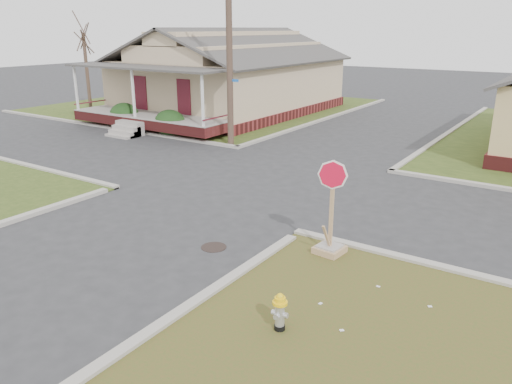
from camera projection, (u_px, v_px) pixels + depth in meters
The scene contains 11 objects.
ground at pixel (163, 223), 14.05m from camera, with size 120.00×120.00×0.00m, color #2C2C2F.
verge_far_left at pixel (207, 106), 35.11m from camera, with size 19.00×19.00×0.05m, color #324418.
curbs at pixel (260, 180), 18.00m from camera, with size 80.00×40.00×0.12m, color #A39D93, non-canonical shape.
manhole at pixel (214, 247), 12.49m from camera, with size 0.64×0.64×0.01m, color black.
corner_house at pixel (230, 77), 31.78m from camera, with size 10.10×15.50×5.30m.
utility_pole at pixel (229, 42), 21.83m from camera, with size 1.80×0.28×9.00m.
tree_far_left at pixel (87, 72), 32.23m from camera, with size 0.22×0.22×4.90m, color #402C25.
fire_hydrant at pixel (280, 310), 8.88m from camera, with size 0.27×0.27×0.73m.
stop_sign at pixel (330, 234), 11.92m from camera, with size 0.66×0.64×2.32m.
hedge_left at pixel (124, 115), 27.38m from camera, with size 1.60×1.31×1.22m, color #153613.
hedge_right at pixel (170, 123), 25.27m from camera, with size 1.58×1.29×1.21m, color #153613.
Camera 1 is at (9.42, -9.42, 5.23)m, focal length 35.00 mm.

